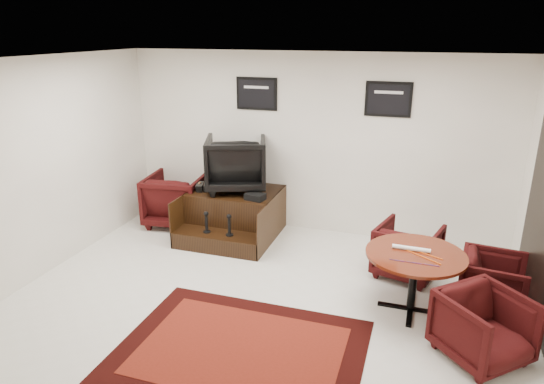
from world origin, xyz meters
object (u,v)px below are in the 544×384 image
Objects in this scene: meeting_table at (415,260)px; table_chair_corner at (484,324)px; shine_podium at (234,215)px; armchair_side at (176,197)px; table_chair_back at (408,248)px; table_chair_window at (493,280)px; shine_chair at (236,161)px.

table_chair_corner is at bearing -44.08° from meeting_table.
armchair_side is (-1.07, 0.12, 0.14)m from shine_podium.
table_chair_corner is at bearing 133.19° from table_chair_back.
meeting_table reaches higher than table_chair_window.
shine_podium is at bearing 166.54° from armchair_side.
table_chair_window is at bearing 167.71° from table_chair_back.
table_chair_window is (3.67, -1.06, 0.03)m from shine_podium.
shine_podium is at bearing 70.07° from shine_chair.
table_chair_window is at bearing 158.90° from armchair_side.
table_chair_back reaches higher than meeting_table.
table_chair_window is 0.94× the size of table_chair_corner.
armchair_side reaches higher than table_chair_back.
table_chair_corner is at bearing 127.48° from shine_chair.
shine_podium is at bearing 105.94° from table_chair_corner.
shine_chair is (0.00, 0.14, 0.84)m from shine_podium.
table_chair_window is (0.98, -0.52, -0.03)m from table_chair_back.
armchair_side is (-1.07, -0.02, -0.70)m from shine_chair.
shine_podium is 1.09m from armchair_side.
shine_chair is 3.94m from table_chair_window.
armchair_side reaches higher than table_chair_window.
shine_chair is at bearing 78.66° from table_chair_window.
table_chair_window is at bearing 36.95° from table_chair_corner.
armchair_side is at bearing 173.61° from shine_podium.
table_chair_corner reaches higher than meeting_table.
armchair_side reaches higher than meeting_table.
shine_chair reaches higher than armchair_side.
shine_chair is 1.29× the size of table_chair_window.
table_chair_corner is at bearing 177.01° from table_chair_window.
shine_chair is 0.99× the size of armchair_side.
shine_podium is 0.86m from shine_chair.
table_chair_back is (2.68, -0.54, 0.06)m from shine_podium.
table_chair_back is 1.11m from table_chair_window.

